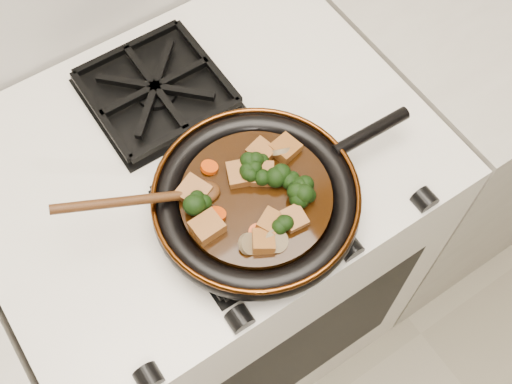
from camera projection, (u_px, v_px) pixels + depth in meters
stove at (214, 256)px, 1.46m from camera, size 0.76×0.60×0.90m
burner_grate_front at (244, 210)px, 1.00m from camera, size 0.23×0.23×0.03m
burner_grate_back at (156, 90)px, 1.11m from camera, size 0.23×0.23×0.03m
skillet at (257, 199)px, 0.97m from camera, size 0.45×0.32×0.05m
braising_sauce at (256, 199)px, 0.97m from camera, size 0.23×0.23×0.02m
tofu_cube_0 at (263, 241)px, 0.92m from camera, size 0.05×0.05×0.03m
tofu_cube_1 at (294, 219)px, 0.93m from camera, size 0.03×0.04×0.02m
tofu_cube_2 at (240, 174)px, 0.97m from camera, size 0.05×0.05×0.03m
tofu_cube_3 at (207, 227)px, 0.92m from camera, size 0.04×0.04×0.02m
tofu_cube_4 at (194, 192)px, 0.95m from camera, size 0.05×0.06×0.03m
tofu_cube_5 at (261, 152)px, 0.99m from camera, size 0.04×0.04×0.02m
tofu_cube_6 at (271, 223)px, 0.93m from camera, size 0.05×0.05×0.02m
tofu_cube_7 at (262, 174)px, 0.97m from camera, size 0.05×0.05×0.03m
tofu_cube_8 at (285, 149)px, 0.99m from camera, size 0.05×0.05×0.03m
broccoli_floret_0 at (302, 195)px, 0.95m from camera, size 0.08×0.09×0.06m
broccoli_floret_1 at (199, 202)px, 0.94m from camera, size 0.08×0.07×0.07m
broccoli_floret_2 at (254, 177)px, 0.96m from camera, size 0.07×0.06×0.07m
broccoli_floret_3 at (282, 227)px, 0.92m from camera, size 0.07×0.08×0.06m
broccoli_floret_4 at (286, 182)px, 0.96m from camera, size 0.09×0.09×0.07m
broccoli_floret_5 at (254, 162)px, 0.97m from camera, size 0.07×0.06×0.06m
carrot_coin_0 at (217, 215)px, 0.94m from camera, size 0.03×0.03×0.02m
carrot_coin_1 at (258, 232)px, 0.93m from camera, size 0.03×0.03×0.01m
carrot_coin_2 at (209, 167)px, 0.98m from camera, size 0.03×0.03×0.02m
carrot_coin_3 at (245, 169)px, 0.98m from camera, size 0.03×0.03×0.01m
mushroom_slice_0 at (276, 241)px, 0.92m from camera, size 0.04×0.04×0.02m
mushroom_slice_1 at (249, 244)px, 0.91m from camera, size 0.04×0.04×0.03m
mushroom_slice_2 at (280, 151)px, 0.99m from camera, size 0.04×0.04×0.03m
wooden_spoon at (163, 197)px, 0.94m from camera, size 0.14×0.07×0.22m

